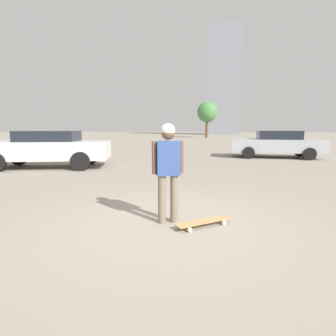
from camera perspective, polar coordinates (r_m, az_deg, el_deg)
The scene contains 7 objects.
ground_plane at distance 4.44m, azimuth 0.00°, elevation -11.72°, with size 220.00×220.00×0.00m, color gray.
person at distance 4.20m, azimuth 0.00°, elevation 0.93°, with size 0.34×0.48×1.62m.
skateboard at distance 4.30m, azimuth 7.71°, elevation -11.56°, with size 0.78×0.85×0.08m.
car_parked_near at distance 11.36m, azimuth -24.82°, elevation 3.96°, with size 3.24×5.08×1.45m.
car_parked_far at distance 15.14m, azimuth 22.47°, elevation 4.93°, with size 2.13×4.67×1.42m.
building_block_distant at distance 72.32m, azimuth 12.23°, elevation 17.60°, with size 10.26×8.10×26.16m.
tree_distant at distance 45.71m, azimuth 8.53°, elevation 11.89°, with size 3.40×3.40×5.98m.
Camera 1 is at (4.04, 1.03, 1.54)m, focal length 28.00 mm.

